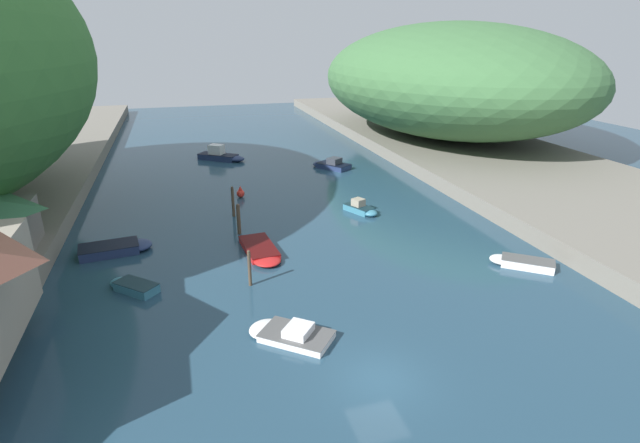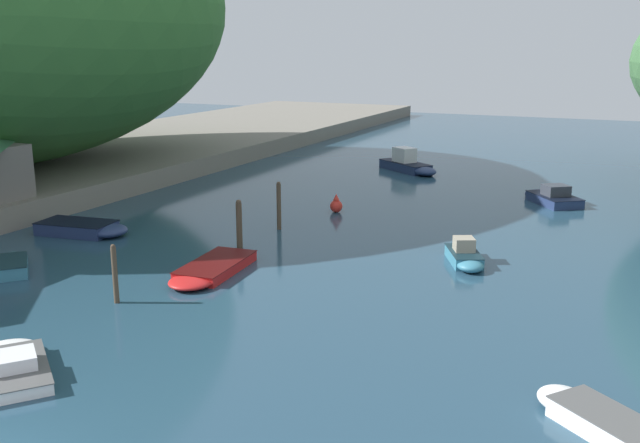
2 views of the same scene
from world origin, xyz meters
name	(u,v)px [view 2 (image 2 of 2)]	position (x,y,z in m)	size (l,w,h in m)	color
water_surface	(382,213)	(0.00, 30.00, 0.00)	(130.00, 130.00, 0.00)	#234256
left_bank	(38,169)	(-27.96, 30.00, 0.71)	(22.00, 120.00, 1.41)	slate
boat_navy_launch	(12,264)	(-11.52, 12.20, 0.29)	(3.34, 3.28, 0.59)	teal
boat_cabin_cruiser	(409,165)	(-2.85, 44.63, 0.56)	(6.01, 5.08, 1.88)	navy
boat_red_skiff	(551,197)	(9.06, 37.25, 0.40)	(4.43, 4.98, 1.28)	navy
boat_moored_right	(597,418)	(13.78, 8.49, 0.29)	(4.18, 3.72, 0.59)	white
boat_far_right_bank	(209,271)	(-2.89, 15.23, 0.23)	(2.48, 5.71, 0.47)	red
boat_small_dinghy	(87,229)	(-12.82, 18.49, 0.34)	(5.24, 2.74, 0.68)	navy
boat_white_cruiser	(465,257)	(7.14, 21.58, 0.37)	(2.64, 3.65, 1.19)	teal
boat_far_upstream	(10,365)	(-3.25, 4.46, 0.26)	(4.81, 4.46, 0.82)	white
mooring_post_second	(115,274)	(-4.34, 10.79, 1.22)	(0.21, 0.21, 2.43)	#4C3D2D
mooring_post_fourth	(239,224)	(-3.90, 19.61, 1.27)	(0.30, 0.30, 2.52)	#4C3D2D
mooring_post_farthest	(279,206)	(-3.85, 23.81, 1.36)	(0.25, 0.25, 2.71)	#4C3D2D
channel_buoy_near	(336,205)	(-2.58, 28.94, 0.45)	(0.77, 0.77, 1.16)	red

